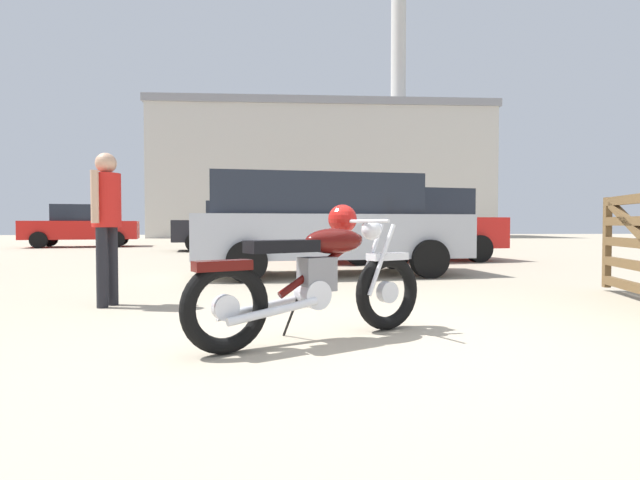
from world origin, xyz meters
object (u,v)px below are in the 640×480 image
object	(u,v)px
bystander	(107,212)
silver_sedan_mid	(323,222)
pale_sedan_back	(400,222)
vintage_motorcycle	(319,276)
dark_sedan_left	(82,226)
white_estate_far	(236,226)
red_hatchback_near	(402,226)

from	to	relation	value
bystander	silver_sedan_mid	size ratio (longest dim) A/B	0.34
pale_sedan_back	bystander	bearing A→B (deg)	-138.95
vintage_motorcycle	dark_sedan_left	world-z (taller)	dark_sedan_left
bystander	pale_sedan_back	xyz separation A→B (m)	(4.90, 6.14, -0.08)
bystander	silver_sedan_mid	xyz separation A→B (m)	(2.69, 3.09, -0.08)
vintage_motorcycle	white_estate_far	bearing A→B (deg)	70.03
red_hatchback_near	dark_sedan_left	xyz separation A→B (m)	(-12.40, 2.31, 0.00)
pale_sedan_back	red_hatchback_near	xyz separation A→B (m)	(1.80, 6.42, -0.10)
vintage_motorcycle	white_estate_far	distance (m)	13.48
vintage_motorcycle	bystander	bearing A→B (deg)	114.08
white_estate_far	vintage_motorcycle	bearing A→B (deg)	-90.79
silver_sedan_mid	white_estate_far	bearing A→B (deg)	98.46
red_hatchback_near	dark_sedan_left	distance (m)	12.61
red_hatchback_near	pale_sedan_back	bearing A→B (deg)	80.03
bystander	pale_sedan_back	world-z (taller)	pale_sedan_back
vintage_motorcycle	red_hatchback_near	xyz separation A→B (m)	(4.56, 14.30, 0.34)
vintage_motorcycle	dark_sedan_left	xyz separation A→B (m)	(-7.83, 16.61, 0.34)
pale_sedan_back	dark_sedan_left	world-z (taller)	pale_sedan_back
white_estate_far	red_hatchback_near	xyz separation A→B (m)	(6.13, 0.92, 0.00)
vintage_motorcycle	bystander	distance (m)	2.81
silver_sedan_mid	dark_sedan_left	world-z (taller)	silver_sedan_mid
bystander	silver_sedan_mid	bearing A→B (deg)	66.90
white_estate_far	pale_sedan_back	distance (m)	7.00
white_estate_far	dark_sedan_left	xyz separation A→B (m)	(-6.27, 3.23, 0.00)
pale_sedan_back	dark_sedan_left	size ratio (longest dim) A/B	1.11
vintage_motorcycle	white_estate_far	xyz separation A→B (m)	(-1.57, 13.38, 0.34)
bystander	dark_sedan_left	distance (m)	15.92
white_estate_far	pale_sedan_back	xyz separation A→B (m)	(4.33, -5.50, 0.10)
silver_sedan_mid	white_estate_far	size ratio (longest dim) A/B	1.10
white_estate_far	pale_sedan_back	bearing A→B (deg)	-59.24
silver_sedan_mid	pale_sedan_back	distance (m)	3.76
white_estate_far	dark_sedan_left	distance (m)	7.05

